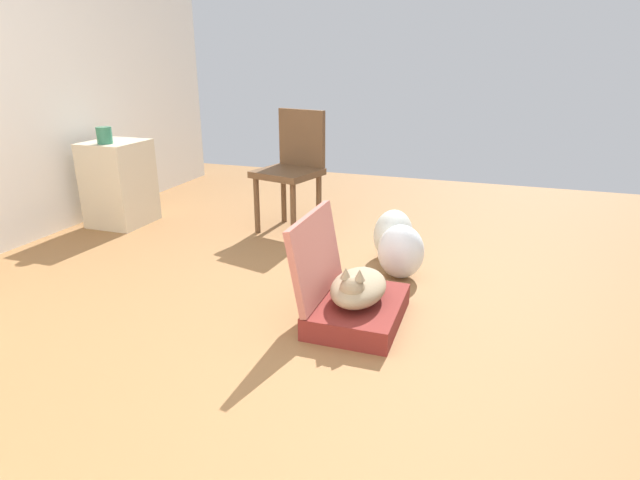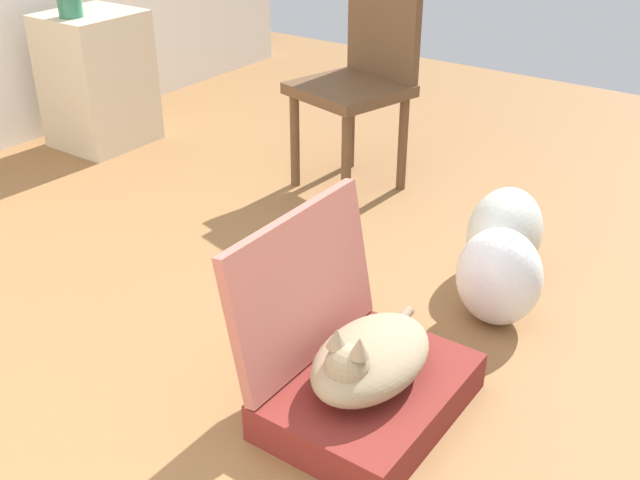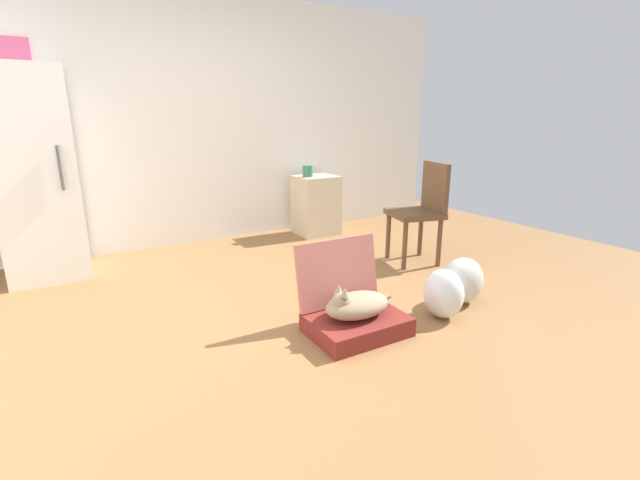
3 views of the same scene
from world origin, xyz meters
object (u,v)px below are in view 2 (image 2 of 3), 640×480
cat (369,358)px  side_table (98,80)px  vase_tall (70,3)px  suitcase_base (370,396)px  plastic_bag_white (499,277)px  chair (361,76)px  plastic_bag_clear (505,233)px

cat → side_table: 2.55m
side_table → vase_tall: vase_tall is taller
suitcase_base → side_table: side_table is taller
plastic_bag_white → side_table: bearing=81.2°
cat → vase_tall: vase_tall is taller
cat → side_table: bearing=66.0°
plastic_bag_white → chair: 1.29m
plastic_bag_clear → chair: size_ratio=0.37×
plastic_bag_white → plastic_bag_clear: same height
suitcase_base → cat: bearing=178.1°
suitcase_base → plastic_bag_white: 0.67m
suitcase_base → plastic_bag_clear: bearing=0.5°
chair → plastic_bag_white: bearing=-21.0°
cat → chair: chair is taller
cat → vase_tall: 2.55m
vase_tall → side_table: bearing=8.8°
suitcase_base → plastic_bag_clear: plastic_bag_clear is taller
vase_tall → plastic_bag_white: bearing=-96.1°
plastic_bag_clear → suitcase_base: bearing=-179.5°
plastic_bag_white → plastic_bag_clear: (0.31, 0.11, 0.00)m
suitcase_base → plastic_bag_clear: 0.96m
side_table → chair: chair is taller
suitcase_base → chair: bearing=33.8°
plastic_bag_white → chair: chair is taller
suitcase_base → plastic_bag_white: plastic_bag_white is taller
side_table → vase_tall: (-0.12, -0.02, 0.41)m
plastic_bag_white → suitcase_base: bearing=171.2°
suitcase_base → side_table: size_ratio=0.87×
suitcase_base → chair: chair is taller
cat → plastic_bag_clear: bearing=0.5°
suitcase_base → plastic_bag_clear: (0.96, 0.01, 0.11)m
plastic_bag_white → cat: bearing=171.3°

